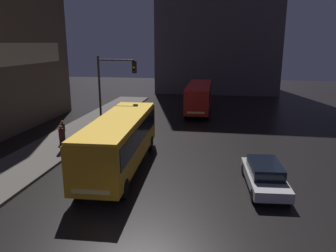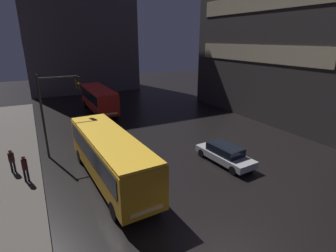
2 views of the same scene
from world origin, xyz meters
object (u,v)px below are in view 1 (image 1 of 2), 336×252
object	(u,v)px
pedestrian_near	(61,136)
bus_far	(199,95)
bus_near	(120,138)
traffic_light_main	(112,85)
pedestrian_mid	(63,130)
car_taxi	(265,175)

from	to	relation	value
pedestrian_near	bus_far	bearing A→B (deg)	-108.57
bus_near	traffic_light_main	distance (m)	6.76
bus_near	bus_far	xyz separation A→B (m)	(3.43, 17.23, -0.02)
bus_far	pedestrian_mid	xyz separation A→B (m)	(-9.18, -13.22, -0.79)
pedestrian_near	pedestrian_mid	size ratio (longest dim) A/B	1.06
bus_far	traffic_light_main	world-z (taller)	traffic_light_main
car_taxi	bus_far	bearing A→B (deg)	-79.87
pedestrian_mid	traffic_light_main	distance (m)	4.98
bus_near	bus_far	distance (m)	17.57
pedestrian_near	pedestrian_mid	world-z (taller)	pedestrian_near
bus_near	bus_far	size ratio (longest dim) A/B	1.14
bus_far	pedestrian_near	world-z (taller)	bus_far
bus_near	traffic_light_main	bearing A→B (deg)	-70.38
car_taxi	pedestrian_near	bearing A→B (deg)	-19.61
traffic_light_main	car_taxi	bearing A→B (deg)	-33.98
bus_far	pedestrian_mid	world-z (taller)	bus_far
bus_far	car_taxi	size ratio (longest dim) A/B	1.89
bus_far	traffic_light_main	xyz separation A→B (m)	(-5.85, -11.39, 2.42)
car_taxi	pedestrian_near	world-z (taller)	pedestrian_near
pedestrian_near	traffic_light_main	bearing A→B (deg)	-114.42
bus_near	traffic_light_main	xyz separation A→B (m)	(-2.41, 5.85, 2.39)
bus_far	bus_near	bearing A→B (deg)	78.02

